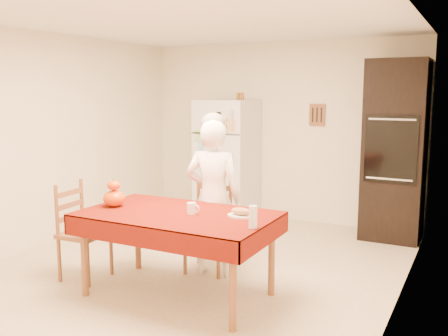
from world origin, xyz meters
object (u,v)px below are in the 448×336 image
Objects in this scene: chair_far at (210,221)px; coffee_mug at (192,208)px; pumpkin_lower at (114,198)px; oven_cabinet at (395,151)px; chair_left at (79,227)px; dining_table at (177,220)px; wine_glass at (253,217)px; seated_woman at (213,198)px; bread_plate at (241,216)px; refrigerator at (227,160)px.

chair_far reaches higher than coffee_mug.
chair_far is 1.03m from pumpkin_lower.
chair_left is at bearing -131.76° from oven_cabinet.
dining_table is at bearing -90.20° from chair_left.
wine_glass is at bearing -13.65° from coffee_mug.
wine_glass is at bearing 125.37° from seated_woman.
bread_plate is (0.53, -0.49, -0.01)m from seated_woman.
chair_left reaches higher than bread_plate.
dining_table is at bearing -90.83° from chair_far.
oven_cabinet reaches higher than seated_woman.
seated_woman is 6.50× the size of bread_plate.
refrigerator is 2.25m from seated_woman.
coffee_mug is at bearing -89.49° from chair_left.
chair_far reaches higher than wine_glass.
chair_left reaches higher than dining_table.
dining_table is 17.00× the size of coffee_mug.
chair_left is 1.69m from bread_plate.
wine_glass reaches higher than coffee_mug.
oven_cabinet is 9.17× the size of bread_plate.
pumpkin_lower is 1.23m from bread_plate.
chair_far is 0.91m from bread_plate.
chair_left is 1.91m from wine_glass.
dining_table is 9.66× the size of wine_glass.
chair_far is 1.30m from chair_left.
oven_cabinet is at bearing 47.23° from chair_far.
chair_far is 0.61× the size of seated_woman.
dining_table is at bearing -71.83° from refrigerator.
bread_plate is (1.44, -2.55, -0.08)m from refrigerator.
chair_far is at bearing 106.16° from coffee_mug.
coffee_mug is at bearing 90.02° from seated_woman.
coffee_mug is 0.79m from pumpkin_lower.
bread_plate is (0.56, 0.13, 0.08)m from dining_table.
pumpkin_lower is at bearing 34.43° from seated_woman.
seated_woman is (1.12, 0.68, 0.27)m from chair_left.
dining_table is 7.08× the size of bread_plate.
chair_left is 9.50× the size of coffee_mug.
wine_glass is at bearing -59.34° from refrigerator.
coffee_mug is (0.10, -0.59, 0.03)m from seated_woman.
refrigerator reaches higher than chair_left.
oven_cabinet is 12.50× the size of wine_glass.
chair_left is 5.40× the size of wine_glass.
chair_far is at bearing 53.29° from pumpkin_lower.
wine_glass reaches higher than dining_table.
coffee_mug is 0.57× the size of wine_glass.
bread_plate is at bearing 8.58° from pumpkin_lower.
wine_glass is at bearing -9.76° from dining_table.
refrigerator is 2.14m from chair_far.
refrigerator is at bearing 119.42° from bread_plate.
bread_plate is (0.43, 0.10, -0.04)m from coffee_mug.
seated_woman reaches higher than wine_glass.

